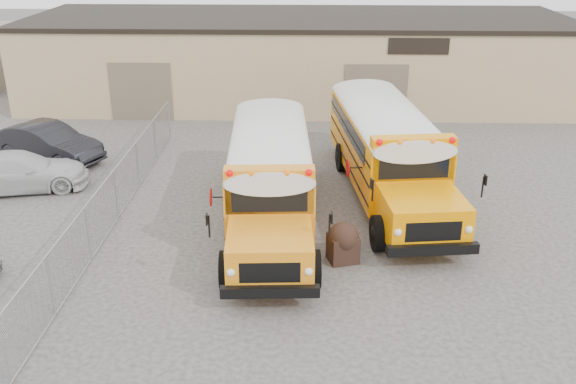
{
  "coord_description": "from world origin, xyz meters",
  "views": [
    {
      "loc": [
        0.58,
        -17.06,
        9.61
      ],
      "look_at": [
        -0.02,
        1.81,
        1.6
      ],
      "focal_mm": 40.0,
      "sensor_mm": 36.0,
      "label": 1
    }
  ],
  "objects_px": {
    "car_dark": "(48,143)",
    "school_bus_left": "(270,116)",
    "tarp_bundle": "(343,241)",
    "car_white": "(18,172)",
    "school_bus_right": "(354,97)"
  },
  "relations": [
    {
      "from": "car_dark",
      "to": "school_bus_left",
      "type": "bearing_deg",
      "value": -59.55
    },
    {
      "from": "tarp_bundle",
      "to": "car_dark",
      "type": "height_order",
      "value": "car_dark"
    },
    {
      "from": "school_bus_left",
      "to": "car_white",
      "type": "height_order",
      "value": "school_bus_left"
    },
    {
      "from": "school_bus_right",
      "to": "tarp_bundle",
      "type": "distance_m",
      "value": 12.46
    },
    {
      "from": "car_white",
      "to": "car_dark",
      "type": "distance_m",
      "value": 3.19
    },
    {
      "from": "school_bus_right",
      "to": "car_dark",
      "type": "height_order",
      "value": "school_bus_right"
    },
    {
      "from": "car_white",
      "to": "car_dark",
      "type": "xyz_separation_m",
      "value": [
        -0.07,
        3.19,
        0.07
      ]
    },
    {
      "from": "school_bus_left",
      "to": "car_white",
      "type": "relative_size",
      "value": 2.13
    },
    {
      "from": "tarp_bundle",
      "to": "car_white",
      "type": "relative_size",
      "value": 0.25
    },
    {
      "from": "school_bus_left",
      "to": "car_dark",
      "type": "height_order",
      "value": "school_bus_left"
    },
    {
      "from": "tarp_bundle",
      "to": "car_dark",
      "type": "distance_m",
      "value": 14.88
    },
    {
      "from": "school_bus_right",
      "to": "car_dark",
      "type": "bearing_deg",
      "value": -163.63
    },
    {
      "from": "car_white",
      "to": "school_bus_left",
      "type": "bearing_deg",
      "value": -80.82
    },
    {
      "from": "school_bus_left",
      "to": "tarp_bundle",
      "type": "distance_m",
      "value": 9.88
    },
    {
      "from": "car_dark",
      "to": "school_bus_right",
      "type": "bearing_deg",
      "value": -49.08
    }
  ]
}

